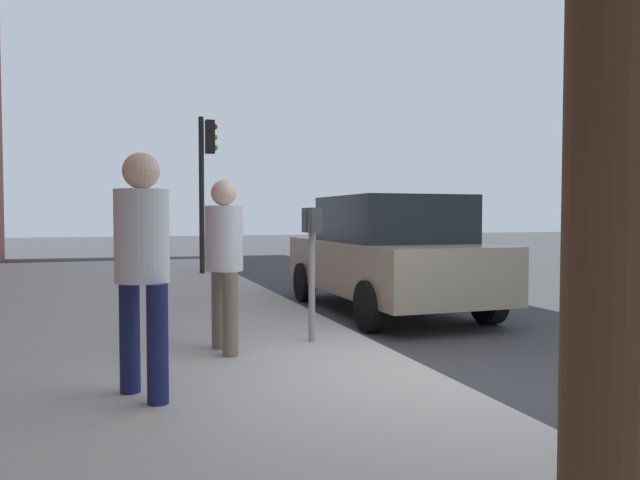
{
  "coord_description": "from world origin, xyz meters",
  "views": [
    {
      "loc": [
        -4.4,
        2.56,
        1.47
      ],
      "look_at": [
        1.64,
        0.48,
        1.21
      ],
      "focal_mm": 33.07,
      "sensor_mm": 36.0,
      "label": 1
    }
  ],
  "objects_px": {
    "parking_meter": "(312,245)",
    "parked_sedan_near": "(387,254)",
    "pedestrian_bystander": "(142,254)",
    "pedestrian_at_meter": "(224,253)",
    "traffic_signal": "(206,168)"
  },
  "relations": [
    {
      "from": "parked_sedan_near",
      "to": "traffic_signal",
      "type": "bearing_deg",
      "value": 19.4
    },
    {
      "from": "parking_meter",
      "to": "traffic_signal",
      "type": "relative_size",
      "value": 0.39
    },
    {
      "from": "traffic_signal",
      "to": "pedestrian_at_meter",
      "type": "bearing_deg",
      "value": 173.13
    },
    {
      "from": "parked_sedan_near",
      "to": "traffic_signal",
      "type": "relative_size",
      "value": 1.23
    },
    {
      "from": "parking_meter",
      "to": "pedestrian_bystander",
      "type": "xyz_separation_m",
      "value": [
        -1.43,
        1.76,
        0.04
      ]
    },
    {
      "from": "parked_sedan_near",
      "to": "traffic_signal",
      "type": "distance_m",
      "value": 6.14
    },
    {
      "from": "parking_meter",
      "to": "traffic_signal",
      "type": "bearing_deg",
      "value": -0.14
    },
    {
      "from": "parking_meter",
      "to": "pedestrian_bystander",
      "type": "bearing_deg",
      "value": 129.14
    },
    {
      "from": "pedestrian_bystander",
      "to": "traffic_signal",
      "type": "relative_size",
      "value": 0.49
    },
    {
      "from": "pedestrian_at_meter",
      "to": "parked_sedan_near",
      "type": "height_order",
      "value": "pedestrian_at_meter"
    },
    {
      "from": "pedestrian_bystander",
      "to": "traffic_signal",
      "type": "distance_m",
      "value": 9.59
    },
    {
      "from": "parking_meter",
      "to": "parked_sedan_near",
      "type": "relative_size",
      "value": 0.32
    },
    {
      "from": "pedestrian_at_meter",
      "to": "pedestrian_bystander",
      "type": "height_order",
      "value": "pedestrian_bystander"
    },
    {
      "from": "parking_meter",
      "to": "parked_sedan_near",
      "type": "distance_m",
      "value": 3.06
    },
    {
      "from": "pedestrian_at_meter",
      "to": "traffic_signal",
      "type": "distance_m",
      "value": 8.26
    }
  ]
}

